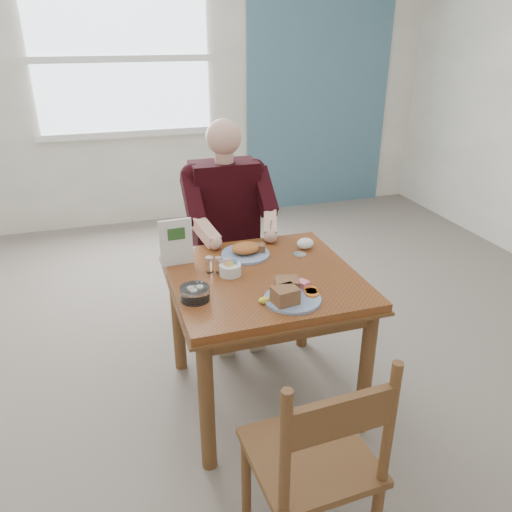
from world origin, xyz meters
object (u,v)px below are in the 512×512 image
object	(u,v)px
chair_near	(316,463)
far_plate	(246,251)
near_plate	(290,294)
table	(264,294)
diner	(228,216)
chair_far	(226,259)

from	to	relation	value
chair_near	far_plate	world-z (taller)	chair_near
near_plate	table	bearing A→B (deg)	96.12
far_plate	table	bearing A→B (deg)	-85.99
chair_near	diner	distance (m)	1.68
far_plate	chair_far	bearing A→B (deg)	88.21
table	near_plate	xyz separation A→B (m)	(0.03, -0.28, 0.14)
table	chair_far	size ratio (longest dim) A/B	0.97
near_plate	far_plate	bearing A→B (deg)	95.13
chair_near	diner	bearing A→B (deg)	86.00
chair_far	diner	world-z (taller)	diner
near_plate	diner	bearing A→B (deg)	91.73
chair_near	far_plate	distance (m)	1.22
far_plate	chair_near	bearing A→B (deg)	-94.73
table	chair_near	xyz separation A→B (m)	(-0.11, -0.93, -0.16)
table	chair_near	bearing A→B (deg)	-97.01
diner	far_plate	bearing A→B (deg)	-92.13
chair_far	table	bearing A→B (deg)	-90.00
chair_far	chair_near	world-z (taller)	same
diner	far_plate	xyz separation A→B (m)	(-0.02, -0.46, -0.03)
far_plate	near_plate	bearing A→B (deg)	-84.87
diner	near_plate	distance (m)	0.99
table	chair_far	world-z (taller)	chair_far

